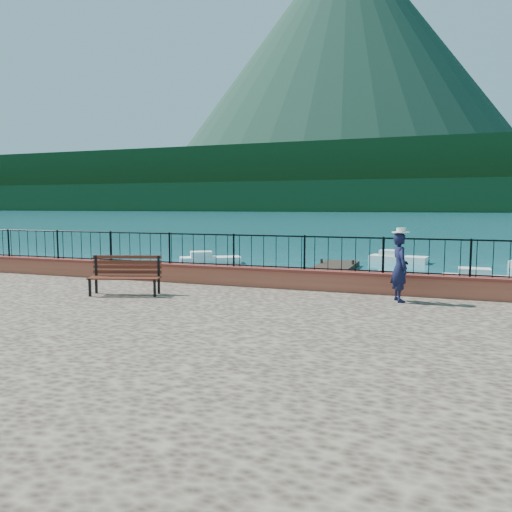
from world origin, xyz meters
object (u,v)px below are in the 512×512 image
Objects in this scene: boat_3 at (210,257)px; boat_4 at (398,256)px; boat_1 at (488,277)px; park_bench at (125,283)px; person at (400,267)px; boat_0 at (257,277)px.

boat_3 is 1.06× the size of boat_4.
boat_4 is (-4.47, 8.26, 0.00)m from boat_1.
boat_1 is at bearing 34.66° from park_bench.
person is at bearing -81.02° from boat_3.
person reaches higher than boat_3.
boat_3 is (-5.30, 16.79, -1.11)m from park_bench.
boat_1 is at bearing -43.24° from boat_3.
boat_3 and boat_4 have the same top height.
person is at bearing -75.95° from boat_4.
boat_0 and boat_4 have the same top height.
boat_1 is 9.39m from boat_4.
boat_1 is 1.11× the size of boat_4.
boat_0 is 1.08× the size of boat_4.
park_bench is at bearing -125.16° from boat_1.
boat_0 is 12.89m from boat_4.
boat_4 is (5.71, 21.42, -1.11)m from park_bench.
boat_4 is (11.02, 4.63, 0.00)m from boat_3.
park_bench is 0.57× the size of boat_4.
boat_4 is (-1.33, 19.87, -1.67)m from person.
boat_1 is at bearing -51.34° from boat_4.
boat_4 is (5.38, 11.72, 0.00)m from boat_0.
boat_0 is (-6.71, 8.15, -1.67)m from person.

